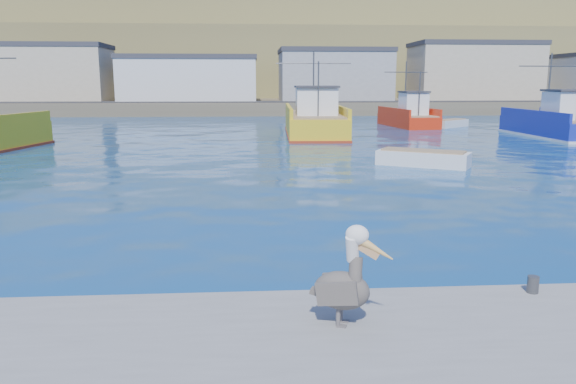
{
  "coord_description": "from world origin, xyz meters",
  "views": [
    {
      "loc": [
        -1.93,
        -12.42,
        4.14
      ],
      "look_at": [
        -0.93,
        2.05,
        1.29
      ],
      "focal_mm": 35.0,
      "sensor_mm": 36.0,
      "label": 1
    }
  ],
  "objects_px": {
    "trawler_yellow_b": "(315,121)",
    "pelican": "(345,282)",
    "trawler_blue": "(555,124)",
    "boat_orange": "(409,116)",
    "skiff_mid": "(423,160)",
    "skiff_far": "(450,124)"
  },
  "relations": [
    {
      "from": "skiff_far",
      "to": "pelican",
      "type": "height_order",
      "value": "pelican"
    },
    {
      "from": "trawler_blue",
      "to": "skiff_mid",
      "type": "distance_m",
      "value": 20.32
    },
    {
      "from": "trawler_yellow_b",
      "to": "skiff_mid",
      "type": "xyz_separation_m",
      "value": [
        3.56,
        -16.66,
        -0.8
      ]
    },
    {
      "from": "trawler_blue",
      "to": "trawler_yellow_b",
      "type": "bearing_deg",
      "value": 171.91
    },
    {
      "from": "trawler_blue",
      "to": "boat_orange",
      "type": "height_order",
      "value": "trawler_blue"
    },
    {
      "from": "trawler_yellow_b",
      "to": "skiff_far",
      "type": "relative_size",
      "value": 3.1
    },
    {
      "from": "trawler_blue",
      "to": "skiff_far",
      "type": "relative_size",
      "value": 2.59
    },
    {
      "from": "pelican",
      "to": "trawler_blue",
      "type": "bearing_deg",
      "value": 56.83
    },
    {
      "from": "trawler_blue",
      "to": "skiff_far",
      "type": "height_order",
      "value": "trawler_blue"
    },
    {
      "from": "boat_orange",
      "to": "skiff_mid",
      "type": "xyz_separation_m",
      "value": [
        -6.33,
        -24.81,
        -0.71
      ]
    },
    {
      "from": "trawler_yellow_b",
      "to": "skiff_far",
      "type": "height_order",
      "value": "trawler_yellow_b"
    },
    {
      "from": "trawler_yellow_b",
      "to": "trawler_blue",
      "type": "relative_size",
      "value": 1.2
    },
    {
      "from": "boat_orange",
      "to": "pelican",
      "type": "bearing_deg",
      "value": -107.09
    },
    {
      "from": "trawler_yellow_b",
      "to": "pelican",
      "type": "height_order",
      "value": "trawler_yellow_b"
    },
    {
      "from": "trawler_yellow_b",
      "to": "pelican",
      "type": "bearing_deg",
      "value": -95.89
    },
    {
      "from": "trawler_yellow_b",
      "to": "skiff_far",
      "type": "distance_m",
      "value": 15.62
    },
    {
      "from": "trawler_blue",
      "to": "boat_orange",
      "type": "distance_m",
      "value": 13.57
    },
    {
      "from": "trawler_blue",
      "to": "pelican",
      "type": "height_order",
      "value": "trawler_blue"
    },
    {
      "from": "trawler_yellow_b",
      "to": "skiff_mid",
      "type": "height_order",
      "value": "trawler_yellow_b"
    },
    {
      "from": "trawler_blue",
      "to": "skiff_far",
      "type": "bearing_deg",
      "value": 114.11
    },
    {
      "from": "trawler_blue",
      "to": "skiff_far",
      "type": "distance_m",
      "value": 11.09
    },
    {
      "from": "skiff_mid",
      "to": "skiff_far",
      "type": "distance_m",
      "value": 26.21
    }
  ]
}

